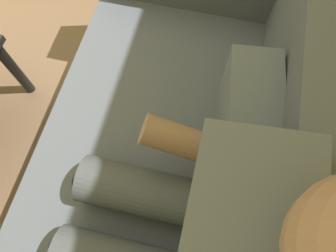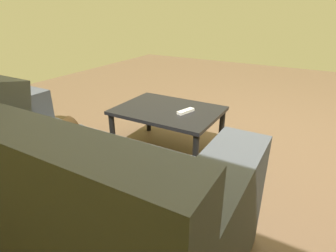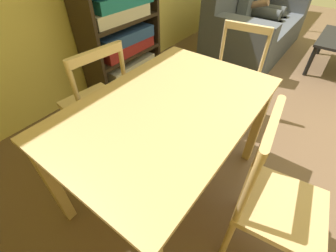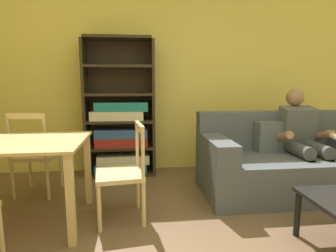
{
  "view_description": "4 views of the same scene",
  "coord_description": "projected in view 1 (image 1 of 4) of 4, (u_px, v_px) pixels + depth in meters",
  "views": [
    {
      "loc": [
        1.14,
        1.71,
        1.46
      ],
      "look_at": [
        0.84,
        1.64,
        0.75
      ],
      "focal_mm": 32.05,
      "sensor_mm": 36.0,
      "label": 1
    },
    {
      "loc": [
        -0.24,
        2.46,
        1.25
      ],
      "look_at": [
        0.9,
        0.47,
        0.25
      ],
      "focal_mm": 29.15,
      "sensor_mm": 36.0,
      "label": 2
    },
    {
      "loc": [
        -2.8,
        0.59,
        1.54
      ],
      "look_at": [
        -1.96,
        1.22,
        0.6
      ],
      "focal_mm": 24.51,
      "sensor_mm": 36.0,
      "label": 3
    },
    {
      "loc": [
        -0.82,
        -1.26,
        1.27
      ],
      "look_at": [
        -0.56,
        1.06,
        0.9
      ],
      "focal_mm": 29.81,
      "sensor_mm": 36.0,
      "label": 4
    }
  ],
  "objects": [
    {
      "name": "couch",
      "position": [
        184.0,
        171.0,
        1.15
      ],
      "size": [
        1.86,
        0.95,
        0.91
      ],
      "color": "#474C56",
      "rests_on": "ground_plane"
    },
    {
      "name": "person_lounging",
      "position": [
        184.0,
        239.0,
        0.79
      ],
      "size": [
        0.59,
        0.86,
        1.19
      ],
      "color": "#4C5156",
      "rests_on": "ground_plane"
    }
  ]
}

